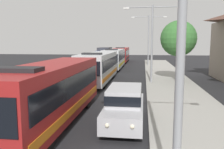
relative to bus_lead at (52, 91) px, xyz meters
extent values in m
cube|color=maroon|center=(0.00, 0.02, 0.01)|extent=(2.50, 10.57, 2.70)
cube|color=black|center=(1.27, 0.02, 0.36)|extent=(0.04, 9.72, 1.00)
cube|color=black|center=(-1.27, 0.02, 0.36)|extent=(0.04, 9.72, 1.00)
cube|color=orange|center=(1.28, 0.02, -0.79)|extent=(0.03, 10.04, 0.36)
cube|color=black|center=(0.00, -3.15, 1.44)|extent=(1.75, 0.90, 0.16)
cylinder|color=black|center=(1.10, -3.25, -1.19)|extent=(0.28, 1.00, 1.00)
cylinder|color=black|center=(1.10, 2.93, -1.19)|extent=(0.28, 1.00, 1.00)
cylinder|color=black|center=(-1.10, 2.93, -1.19)|extent=(0.28, 1.00, 1.00)
cube|color=silver|center=(0.00, 12.70, 0.01)|extent=(2.50, 10.66, 2.70)
cube|color=black|center=(1.27, 12.70, 0.36)|extent=(0.04, 9.81, 1.00)
cube|color=black|center=(-1.27, 12.70, 0.36)|extent=(0.04, 9.81, 1.00)
cube|color=black|center=(0.00, 7.35, 0.31)|extent=(2.30, 0.04, 1.20)
cube|color=orange|center=(1.28, 12.70, -0.79)|extent=(0.03, 10.13, 0.36)
cube|color=black|center=(0.00, 9.50, 1.44)|extent=(1.75, 0.90, 0.16)
cylinder|color=black|center=(1.10, 9.40, -1.19)|extent=(0.28, 1.00, 1.00)
cylinder|color=black|center=(-1.10, 9.40, -1.19)|extent=(0.28, 1.00, 1.00)
cylinder|color=black|center=(1.10, 15.64, -1.19)|extent=(0.28, 1.00, 1.00)
cylinder|color=black|center=(-1.10, 15.64, -1.19)|extent=(0.28, 1.00, 1.00)
cube|color=silver|center=(0.00, 25.53, 0.01)|extent=(2.50, 10.54, 2.70)
cube|color=black|center=(1.27, 25.53, 0.36)|extent=(0.04, 9.70, 1.00)
cube|color=black|center=(-1.27, 25.53, 0.36)|extent=(0.04, 9.70, 1.00)
cube|color=black|center=(0.00, 20.24, 0.31)|extent=(2.30, 0.04, 1.20)
cube|color=gold|center=(1.28, 25.53, -0.79)|extent=(0.03, 10.02, 0.36)
cube|color=black|center=(0.00, 22.37, 1.44)|extent=(1.75, 0.90, 0.16)
cylinder|color=black|center=(1.10, 22.26, -1.19)|extent=(0.28, 1.00, 1.00)
cylinder|color=black|center=(-1.10, 22.26, -1.19)|extent=(0.28, 1.00, 1.00)
cylinder|color=black|center=(1.10, 28.43, -1.19)|extent=(0.28, 1.00, 1.00)
cylinder|color=black|center=(-1.10, 28.43, -1.19)|extent=(0.28, 1.00, 1.00)
cube|color=maroon|center=(0.00, 38.19, 0.01)|extent=(2.50, 10.83, 2.70)
cube|color=black|center=(1.27, 38.19, 0.36)|extent=(0.04, 9.97, 1.00)
cube|color=black|center=(-1.27, 38.19, 0.36)|extent=(0.04, 9.97, 1.00)
cube|color=black|center=(0.00, 32.75, 0.31)|extent=(2.30, 0.04, 1.20)
cube|color=black|center=(1.28, 38.19, -0.79)|extent=(0.03, 10.29, 0.36)
cube|color=black|center=(0.00, 34.94, 1.44)|extent=(1.75, 0.90, 0.16)
cylinder|color=black|center=(1.10, 34.83, -1.19)|extent=(0.28, 1.00, 1.00)
cylinder|color=black|center=(-1.10, 34.83, -1.19)|extent=(0.28, 1.00, 1.00)
cylinder|color=black|center=(1.10, 41.17, -1.19)|extent=(0.28, 1.00, 1.00)
cylinder|color=black|center=(-1.10, 41.17, -1.19)|extent=(0.28, 1.00, 1.00)
cube|color=#B7B7BC|center=(3.70, 0.24, -0.99)|extent=(1.84, 4.87, 0.80)
cube|color=#B7B7BC|center=(3.70, 0.39, -0.19)|extent=(1.62, 2.83, 0.80)
cube|color=black|center=(3.70, 0.39, -0.19)|extent=(1.66, 2.92, 0.44)
sphere|color=#F9EFCC|center=(3.19, -2.22, -0.89)|extent=(0.18, 0.18, 0.18)
sphere|color=#F9EFCC|center=(4.20, -2.22, -0.89)|extent=(0.18, 0.18, 0.18)
cylinder|color=black|center=(2.88, -1.27, -1.34)|extent=(0.22, 0.70, 0.70)
cylinder|color=black|center=(4.52, -1.27, -1.34)|extent=(0.22, 0.70, 0.70)
cylinder|color=black|center=(2.88, 1.75, -1.34)|extent=(0.22, 0.70, 0.70)
cylinder|color=black|center=(4.52, 1.75, -1.34)|extent=(0.22, 0.70, 0.70)
cube|color=navy|center=(-3.30, 32.93, -0.24)|extent=(2.30, 1.80, 2.20)
cube|color=#333338|center=(-3.30, 36.35, 0.11)|extent=(2.35, 5.03, 2.70)
cube|color=black|center=(-3.30, 32.01, 0.06)|extent=(2.07, 0.04, 0.90)
cylinder|color=black|center=(-4.33, 32.93, -1.24)|extent=(0.26, 0.90, 0.90)
cylinder|color=black|center=(-2.27, 32.93, -1.24)|extent=(0.26, 0.90, 0.90)
cylinder|color=black|center=(-4.33, 37.33, -1.24)|extent=(0.26, 0.90, 0.90)
cylinder|color=black|center=(-2.27, 37.33, -1.24)|extent=(0.26, 0.90, 0.90)
cylinder|color=gray|center=(5.40, -5.89, 2.53)|extent=(0.20, 0.20, 8.14)
cylinder|color=gray|center=(5.40, 12.43, 2.25)|extent=(0.20, 0.20, 7.59)
cylinder|color=gray|center=(4.12, 12.43, 5.85)|extent=(2.57, 0.10, 0.10)
cube|color=silver|center=(2.83, 12.43, 5.77)|extent=(0.56, 0.28, 0.16)
cylinder|color=gray|center=(6.68, 12.43, 5.85)|extent=(2.57, 0.10, 0.10)
cube|color=silver|center=(7.96, 12.43, 5.77)|extent=(0.56, 0.28, 0.16)
cylinder|color=gray|center=(5.40, 30.74, 2.77)|extent=(0.20, 0.20, 8.63)
cylinder|color=gray|center=(4.03, 30.74, 6.89)|extent=(2.74, 0.10, 0.10)
cube|color=silver|center=(2.66, 30.74, 6.81)|extent=(0.56, 0.28, 0.16)
cylinder|color=gray|center=(6.77, 30.74, 6.89)|extent=(2.74, 0.10, 0.10)
cube|color=silver|center=(8.14, 30.74, 6.81)|extent=(0.56, 0.28, 0.16)
cylinder|color=#4C3823|center=(8.13, 13.88, -0.08)|extent=(0.32, 0.32, 2.92)
sphere|color=#387033|center=(8.13, 13.88, 2.85)|extent=(3.68, 3.68, 3.68)
camera|label=1|loc=(4.60, -11.14, 2.41)|focal=37.49mm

